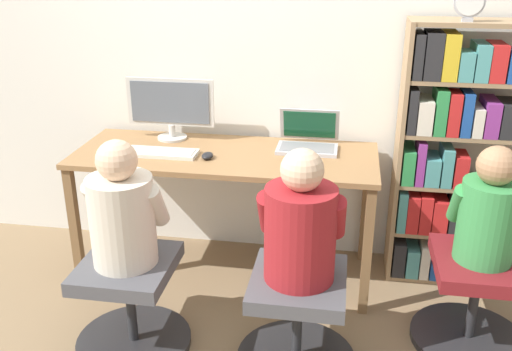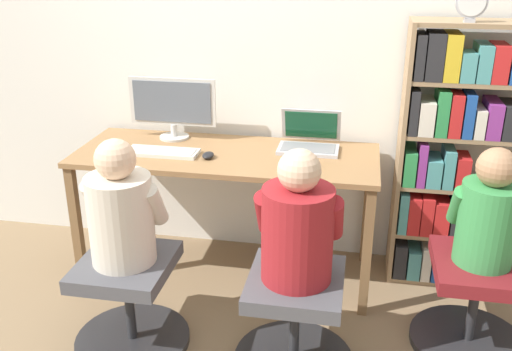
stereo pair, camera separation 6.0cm
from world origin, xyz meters
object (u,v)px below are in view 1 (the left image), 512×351
keyboard (161,153)px  person_at_laptop (300,225)px  bookshelf (455,159)px  office_chair_side (474,299)px  person_at_monitor (122,212)px  person_near_shelf (489,212)px  desktop_monitor (171,107)px  laptop (308,141)px  office_chair_right (297,319)px  desk_clock (470,3)px  office_chair_left (130,302)px

keyboard → person_at_laptop: (0.85, -0.67, -0.05)m
bookshelf → office_chair_side: 0.81m
person_at_monitor → bookshelf: 1.86m
bookshelf → person_near_shelf: size_ratio=2.66×
keyboard → bookshelf: bookshelf is taller
desktop_monitor → person_at_laptop: (0.88, -0.96, -0.24)m
office_chair_side → person_near_shelf: person_near_shelf is taller
person_near_shelf → laptop: bearing=145.3°
person_at_laptop → bookshelf: bookshelf is taller
laptop → person_near_shelf: person_near_shelf is taller
person_at_monitor → person_at_laptop: (0.82, -0.00, 0.00)m
laptop → office_chair_side: size_ratio=0.60×
person_at_monitor → person_at_laptop: size_ratio=0.99×
person_at_laptop → office_chair_side: size_ratio=1.07×
office_chair_right → desk_clock: 1.78m
person_at_laptop → laptop: bearing=92.7°
laptop → office_chair_side: 1.23m
office_chair_right → person_at_laptop: bearing=90.0°
laptop → person_near_shelf: 1.09m
office_chair_right → desk_clock: desk_clock is taller
desktop_monitor → bookshelf: 1.68m
desktop_monitor → desk_clock: desk_clock is taller
desktop_monitor → keyboard: (0.02, -0.29, -0.19)m
desktop_monitor → office_chair_right: (0.88, -0.97, -0.73)m
person_at_laptop → office_chair_side: person_at_laptop is taller
bookshelf → office_chair_side: bearing=-84.2°
office_chair_side → office_chair_left: bearing=-169.9°
person_at_laptop → office_chair_right: bearing=-90.0°
laptop → person_at_laptop: (0.04, -0.92, -0.08)m
desktop_monitor → person_at_monitor: desktop_monitor is taller
desk_clock → office_chair_side: 1.48m
office_chair_left → bookshelf: 1.93m
office_chair_right → bookshelf: bookshelf is taller
office_chair_right → office_chair_side: same height
bookshelf → office_chair_side: size_ratio=2.65×
keyboard → office_chair_right: 1.22m
desk_clock → bookshelf: bearing=54.7°
desktop_monitor → person_at_monitor: size_ratio=0.88×
office_chair_right → desk_clock: size_ratio=3.25×
person_at_monitor → desk_clock: (1.56, 0.86, 0.87)m
office_chair_right → person_near_shelf: size_ratio=1.01×
keyboard → laptop: bearing=16.9°
keyboard → person_near_shelf: (1.70, -0.37, -0.06)m
desktop_monitor → keyboard: desktop_monitor is taller
keyboard → person_at_monitor: person_at_monitor is taller
desk_clock → office_chair_left: bearing=-151.1°
office_chair_right → desk_clock: (0.74, 0.86, 1.36)m
office_chair_left → person_at_laptop: person_at_laptop is taller
person_at_monitor → person_near_shelf: bearing=10.1°
laptop → office_chair_right: (0.04, -0.92, -0.57)m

